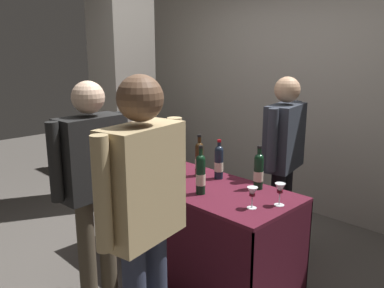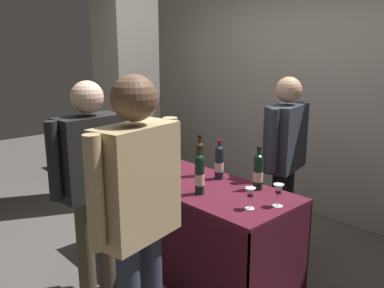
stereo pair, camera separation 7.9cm
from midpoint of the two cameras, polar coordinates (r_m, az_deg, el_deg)
ground_plane at (r=3.41m, az=-0.69°, el=-17.33°), size 12.00×12.00×0.00m
back_partition at (r=4.37m, az=16.66°, el=10.31°), size 5.72×0.12×3.09m
concrete_pillar at (r=4.60m, az=-10.75°, el=12.30°), size 0.54×0.54×3.34m
tasting_table at (r=3.18m, az=-0.72°, el=-9.33°), size 1.71×0.69×0.74m
featured_wine_bottle at (r=2.92m, az=8.91°, el=-3.83°), size 0.07×0.07×0.33m
display_bottle_0 at (r=3.55m, az=-6.08°, el=-0.89°), size 0.08×0.08×0.30m
display_bottle_1 at (r=3.12m, az=3.21°, el=-2.59°), size 0.07×0.07×0.32m
display_bottle_2 at (r=3.29m, az=-3.73°, el=-1.95°), size 0.08×0.08×0.31m
display_bottle_3 at (r=2.78m, az=0.46°, el=-4.35°), size 0.07×0.07×0.35m
display_bottle_4 at (r=3.43m, az=-6.96°, el=-0.94°), size 0.08×0.08×0.35m
display_bottle_5 at (r=3.18m, az=0.36°, el=-2.11°), size 0.07×0.07×0.34m
wine_glass_near_vendor at (r=3.10m, az=-5.75°, el=-3.69°), size 0.07×0.07×0.13m
wine_glass_mid at (r=2.65m, az=11.86°, el=-6.50°), size 0.07×0.07×0.15m
wine_glass_near_taster at (r=2.57m, az=7.91°, el=-7.06°), size 0.07×0.07×0.14m
flower_vase at (r=3.52m, az=-9.87°, el=-1.48°), size 0.11×0.11×0.40m
brochure_stand at (r=3.66m, az=-7.18°, el=-1.17°), size 0.11×0.15×0.16m
vendor_presenter at (r=3.38m, az=12.57°, el=-0.96°), size 0.30×0.60×1.54m
taster_foreground_right at (r=2.00m, az=-8.23°, el=-8.94°), size 0.29×0.60×1.64m
taster_foreground_left at (r=2.74m, az=-15.05°, el=-4.29°), size 0.24×0.61×1.56m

